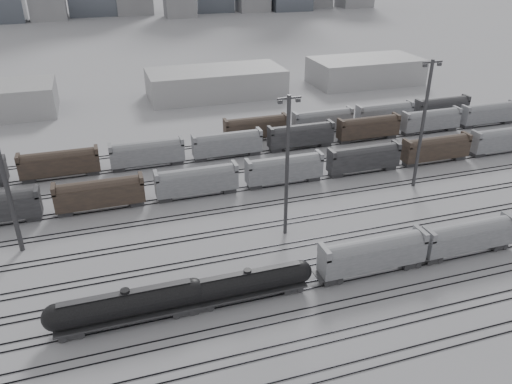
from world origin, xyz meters
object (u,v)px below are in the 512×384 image
object	(u,v)px
tank_car_a	(127,305)
hopper_car_a	(373,253)
hopper_car_b	(468,235)
tank_car_b	(248,283)
light_mast_c	(287,164)

from	to	relation	value
tank_car_a	hopper_car_a	size ratio (longest dim) A/B	1.25
tank_car_a	hopper_car_b	distance (m)	49.32
tank_car_a	tank_car_b	xyz separation A→B (m)	(15.27, 0.00, -0.24)
hopper_car_a	light_mast_c	bearing A→B (deg)	118.82
tank_car_a	hopper_car_b	xyz separation A→B (m)	(49.32, 0.00, 0.46)
tank_car_b	hopper_car_b	xyz separation A→B (m)	(34.05, 0.00, 0.70)
hopper_car_a	light_mast_c	xyz separation A→B (m)	(-7.65, 13.91, 8.59)
tank_car_b	light_mast_c	distance (m)	19.87
tank_car_b	hopper_car_a	xyz separation A→B (m)	(18.19, 0.00, 0.91)
light_mast_c	hopper_car_b	bearing A→B (deg)	-30.60
hopper_car_a	light_mast_c	world-z (taller)	light_mast_c
hopper_car_a	hopper_car_b	xyz separation A→B (m)	(15.86, 0.00, -0.21)
tank_car_a	light_mast_c	distance (m)	30.74
tank_car_b	hopper_car_a	size ratio (longest dim) A/B	1.14
hopper_car_a	hopper_car_b	distance (m)	15.86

